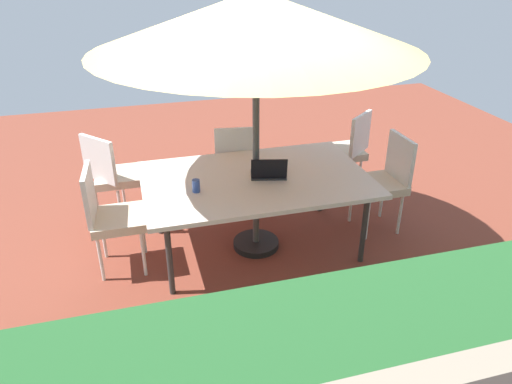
# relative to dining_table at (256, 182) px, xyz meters

# --- Properties ---
(ground_plane) EXTENTS (10.00, 10.00, 0.02)m
(ground_plane) POSITION_rel_dining_table_xyz_m (0.00, 0.00, -0.71)
(ground_plane) COLOR brown
(dining_table) EXTENTS (2.03, 1.29, 0.74)m
(dining_table) POSITION_rel_dining_table_xyz_m (0.00, 0.00, 0.00)
(dining_table) COLOR silver
(dining_table) RESTS_ON ground_plane
(patio_umbrella) EXTENTS (2.66, 2.66, 2.32)m
(patio_umbrella) POSITION_rel_dining_table_xyz_m (0.00, 0.00, 1.38)
(patio_umbrella) COLOR #4C4C4C
(patio_umbrella) RESTS_ON ground_plane
(chair_southeast) EXTENTS (0.59, 0.58, 0.98)m
(chair_southeast) POSITION_rel_dining_table_xyz_m (1.27, -0.86, -0.15)
(chair_southeast) COLOR beige
(chair_southeast) RESTS_ON ground_plane
(chair_east) EXTENTS (0.47, 0.46, 0.98)m
(chair_east) POSITION_rel_dining_table_xyz_m (1.30, -0.02, -0.15)
(chair_east) COLOR beige
(chair_east) RESTS_ON ground_plane
(chair_southwest) EXTENTS (0.58, 0.58, 0.98)m
(chair_southwest) POSITION_rel_dining_table_xyz_m (-1.31, -0.85, -0.15)
(chair_southwest) COLOR beige
(chair_southwest) RESTS_ON ground_plane
(chair_west) EXTENTS (0.46, 0.46, 0.98)m
(chair_west) POSITION_rel_dining_table_xyz_m (-1.33, -0.02, -0.15)
(chair_west) COLOR beige
(chair_west) RESTS_ON ground_plane
(chair_south) EXTENTS (0.48, 0.49, 0.98)m
(chair_south) POSITION_rel_dining_table_xyz_m (-0.00, -0.82, -0.15)
(chair_south) COLOR beige
(chair_south) RESTS_ON ground_plane
(laptop) EXTENTS (0.37, 0.32, 0.21)m
(laptop) POSITION_rel_dining_table_xyz_m (-0.11, 0.03, 0.09)
(laptop) COLOR #2D2D33
(laptop) RESTS_ON dining_table
(cup) EXTENTS (0.07, 0.07, 0.11)m
(cup) POSITION_rel_dining_table_xyz_m (0.57, 0.13, 0.10)
(cup) COLOR #334C99
(cup) RESTS_ON dining_table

